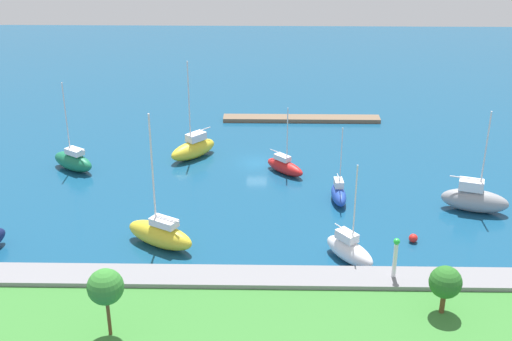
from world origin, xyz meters
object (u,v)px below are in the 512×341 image
pier_dock (301,119)px  mooring_buoy_red (413,238)px  sailboat_red_along_channel (285,166)px  sailboat_yellow_far_south (160,234)px  harbor_beacon (395,255)px  sailboat_white_outer_mooring (349,250)px  sailboat_gray_west_end (474,199)px  park_tree_midwest (105,287)px  sailboat_blue_east_end (339,193)px  sailboat_green_near_pier (73,161)px  sailboat_yellow_mid_basin (193,148)px  park_tree_center (445,282)px

pier_dock → mooring_buoy_red: 35.82m
sailboat_red_along_channel → sailboat_yellow_far_south: (12.32, 17.27, 0.44)m
harbor_beacon → sailboat_yellow_far_south: (21.13, -6.95, -2.15)m
sailboat_white_outer_mooring → sailboat_gray_west_end: size_ratio=0.87×
park_tree_midwest → mooring_buoy_red: bearing=-148.7°
sailboat_yellow_far_south → pier_dock: bearing=-83.4°
sailboat_blue_east_end → sailboat_red_along_channel: sailboat_blue_east_end is taller
sailboat_white_outer_mooring → mooring_buoy_red: size_ratio=11.33×
sailboat_green_near_pier → sailboat_gray_west_end: 46.43m
pier_dock → sailboat_blue_east_end: bearing=96.4°
harbor_beacon → sailboat_blue_east_end: sailboat_blue_east_end is taller
sailboat_blue_east_end → sailboat_white_outer_mooring: bearing=-4.0°
sailboat_white_outer_mooring → sailboat_yellow_mid_basin: bearing=177.8°
sailboat_red_along_channel → sailboat_yellow_mid_basin: bearing=-156.3°
harbor_beacon → sailboat_green_near_pier: sailboat_green_near_pier is taller
sailboat_green_near_pier → mooring_buoy_red: size_ratio=12.59×
pier_dock → park_tree_midwest: (16.73, 50.45, 4.92)m
sailboat_white_outer_mooring → sailboat_blue_east_end: sailboat_white_outer_mooring is taller
sailboat_red_along_channel → sailboat_gray_west_end: sailboat_gray_west_end is taller
park_tree_center → sailboat_yellow_far_south: (24.24, -11.44, -2.41)m
park_tree_midwest → sailboat_gray_west_end: bearing=-146.2°
park_tree_center → sailboat_green_near_pier: 47.51m
park_tree_center → sailboat_blue_east_end: (6.19, -21.29, -2.77)m
pier_dock → sailboat_blue_east_end: (-2.91, 25.92, 0.71)m
sailboat_yellow_mid_basin → sailboat_yellow_far_south: (0.91, 21.80, 0.07)m
sailboat_yellow_mid_basin → sailboat_white_outer_mooring: size_ratio=1.27×
harbor_beacon → sailboat_yellow_mid_basin: (20.23, -28.75, -2.22)m
park_tree_midwest → sailboat_green_near_pier: 34.64m
sailboat_green_near_pier → sailboat_red_along_channel: 25.51m
park_tree_midwest → sailboat_red_along_channel: size_ratio=0.68×
sailboat_green_near_pier → mooring_buoy_red: bearing=-169.8°
sailboat_red_along_channel → sailboat_gray_west_end: 21.97m
sailboat_white_outer_mooring → sailboat_yellow_far_south: 18.03m
harbor_beacon → sailboat_blue_east_end: (3.09, -16.80, -2.51)m
sailboat_yellow_far_south → mooring_buoy_red: (-24.53, -1.21, -0.92)m
harbor_beacon → sailboat_yellow_mid_basin: size_ratio=0.30×
pier_dock → mooring_buoy_red: bearing=105.2°
sailboat_red_along_channel → park_tree_center: bearing=-22.1°
sailboat_yellow_far_south → mooring_buoy_red: sailboat_yellow_far_south is taller
pier_dock → park_tree_center: (-9.11, 47.21, 3.48)m
sailboat_green_near_pier → sailboat_red_along_channel: bearing=-147.2°
harbor_beacon → sailboat_red_along_channel: size_ratio=0.45×
park_tree_midwest → sailboat_yellow_far_south: sailboat_yellow_far_south is taller
pier_dock → sailboat_yellow_far_south: (15.13, 35.78, 1.07)m
park_tree_midwest → mooring_buoy_red: 30.95m
sailboat_yellow_far_south → park_tree_midwest: bearing=113.3°
harbor_beacon → sailboat_gray_west_end: bearing=-126.6°
mooring_buoy_red → pier_dock: bearing=-74.8°
sailboat_green_near_pier → pier_dock: bearing=-113.6°
park_tree_midwest → sailboat_white_outer_mooring: bearing=-147.6°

